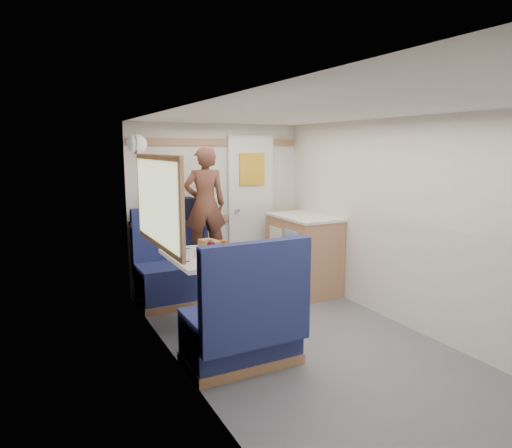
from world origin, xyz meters
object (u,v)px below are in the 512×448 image
bench_near (244,330)px  galley_counter (303,253)px  wine_glass (211,246)px  duffel_bag (174,209)px  salt_grinder (195,253)px  bread_loaf (211,245)px  beer_glass (224,246)px  dome_light (137,144)px  tumbler_right (210,245)px  tray (232,258)px  dinette_table (204,271)px  person (205,204)px  pepper_grinder (210,252)px  cheese_block (223,253)px  tumbler_left (186,255)px  bench_far (177,276)px  orange_fruit (228,248)px

bench_near → galley_counter: bench_near is taller
galley_counter → wine_glass: bearing=-153.8°
duffel_bag → salt_grinder: (-0.16, -1.17, -0.26)m
bench_near → wine_glass: 0.88m
bench_near → galley_counter: size_ratio=1.14×
bread_loaf → beer_glass: bearing=-42.4°
dome_light → galley_counter: 2.28m
tumbler_right → bread_loaf: size_ratio=0.42×
duffel_bag → tray: bearing=-90.6°
dinette_table → person: (0.32, 0.80, 0.53)m
dome_light → pepper_grinder: size_ratio=2.27×
person → salt_grinder: (-0.42, -0.85, -0.33)m
cheese_block → salt_grinder: 0.26m
tumbler_right → pepper_grinder: 0.27m
tray → cheese_block: cheese_block is taller
dome_light → beer_glass: size_ratio=1.79×
beer_glass → pepper_grinder: size_ratio=1.27×
tumbler_left → wine_glass: bearing=-4.3°
cheese_block → dinette_table: bearing=139.5°
galley_counter → salt_grinder: 1.71m
bench_far → bench_near: bearing=-90.0°
duffel_bag → tumbler_left: duffel_bag is taller
orange_fruit → cheese_block: size_ratio=0.84×
galley_counter → bread_loaf: bearing=-163.4°
bench_near → person: bearing=79.1°
bench_near → dome_light: 2.28m
dinette_table → tumbler_left: 0.34m
duffel_bag → cheese_block: duffel_bag is taller
tumbler_left → tumbler_right: 0.45m
dome_light → tray: bearing=-62.7°
tumbler_right → beer_glass: beer_glass is taller
dinette_table → orange_fruit: (0.22, -0.04, 0.21)m
dome_light → person: (0.71, -0.05, -0.66)m
duffel_bag → person: bearing=-56.3°
wine_glass → bread_loaf: size_ratio=0.68×
bread_loaf → cheese_block: bearing=-86.1°
pepper_grinder → bread_loaf: (0.10, 0.25, 0.01)m
bench_far → tray: (0.18, -1.11, 0.43)m
tumbler_left → tumbler_right: tumbler_left is taller
cheese_block → bench_near: bearing=-100.9°
wine_glass → bread_loaf: (0.12, 0.32, -0.07)m
galley_counter → salt_grinder: galley_counter is taller
orange_fruit → tumbler_left: bearing=-166.2°
tray → orange_fruit: 0.22m
beer_glass → bread_loaf: beer_glass is taller
bench_near → tumbler_right: size_ratio=10.09×
pepper_grinder → salt_grinder: pepper_grinder is taller
orange_fruit → pepper_grinder: 0.21m
bread_loaf → bench_far: bearing=99.9°
tumbler_left → bread_loaf: tumbler_left is taller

